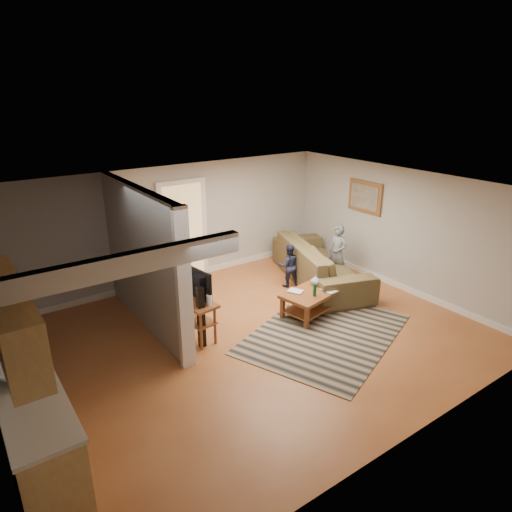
{
  "coord_description": "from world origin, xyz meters",
  "views": [
    {
      "loc": [
        -3.77,
        -5.54,
        3.99
      ],
      "look_at": [
        0.69,
        0.79,
        1.1
      ],
      "focal_mm": 32.0,
      "sensor_mm": 36.0,
      "label": 1
    }
  ],
  "objects_px": {
    "coffee_table": "(313,295)",
    "toddler": "(288,286)",
    "speaker_left": "(201,317)",
    "toy_basket": "(168,299)",
    "sofa": "(319,281)",
    "speaker_right": "(131,272)",
    "tv_console": "(190,301)",
    "child": "(336,279)"
  },
  "relations": [
    {
      "from": "speaker_left",
      "to": "child",
      "type": "height_order",
      "value": "speaker_left"
    },
    {
      "from": "coffee_table",
      "to": "toddler",
      "type": "distance_m",
      "value": 1.35
    },
    {
      "from": "speaker_left",
      "to": "toddler",
      "type": "bearing_deg",
      "value": 25.82
    },
    {
      "from": "speaker_right",
      "to": "child",
      "type": "relative_size",
      "value": 0.89
    },
    {
      "from": "speaker_right",
      "to": "child",
      "type": "height_order",
      "value": "speaker_right"
    },
    {
      "from": "tv_console",
      "to": "toy_basket",
      "type": "height_order",
      "value": "tv_console"
    },
    {
      "from": "speaker_left",
      "to": "toy_basket",
      "type": "bearing_deg",
      "value": 88.56
    },
    {
      "from": "speaker_left",
      "to": "toy_basket",
      "type": "distance_m",
      "value": 1.68
    },
    {
      "from": "toddler",
      "to": "sofa",
      "type": "bearing_deg",
      "value": -174.23
    },
    {
      "from": "tv_console",
      "to": "speaker_right",
      "type": "height_order",
      "value": "speaker_right"
    },
    {
      "from": "sofa",
      "to": "toy_basket",
      "type": "distance_m",
      "value": 3.3
    },
    {
      "from": "toy_basket",
      "to": "toddler",
      "type": "distance_m",
      "value": 2.57
    },
    {
      "from": "toddler",
      "to": "speaker_left",
      "type": "bearing_deg",
      "value": 43.44
    },
    {
      "from": "toy_basket",
      "to": "child",
      "type": "height_order",
      "value": "child"
    },
    {
      "from": "sofa",
      "to": "coffee_table",
      "type": "height_order",
      "value": "coffee_table"
    },
    {
      "from": "tv_console",
      "to": "speaker_left",
      "type": "height_order",
      "value": "speaker_left"
    },
    {
      "from": "speaker_right",
      "to": "toddler",
      "type": "distance_m",
      "value": 3.25
    },
    {
      "from": "sofa",
      "to": "tv_console",
      "type": "xyz_separation_m",
      "value": [
        -3.34,
        -0.46,
        0.64
      ]
    },
    {
      "from": "coffee_table",
      "to": "speaker_left",
      "type": "distance_m",
      "value": 2.25
    },
    {
      "from": "speaker_left",
      "to": "toy_basket",
      "type": "xyz_separation_m",
      "value": [
        0.16,
        1.63,
        -0.36
      ]
    },
    {
      "from": "coffee_table",
      "to": "child",
      "type": "xyz_separation_m",
      "value": [
        1.52,
        0.92,
        -0.36
      ]
    },
    {
      "from": "sofa",
      "to": "speaker_right",
      "type": "xyz_separation_m",
      "value": [
        -3.6,
        1.58,
        0.54
      ]
    },
    {
      "from": "speaker_left",
      "to": "toy_basket",
      "type": "relative_size",
      "value": 2.37
    },
    {
      "from": "child",
      "to": "speaker_right",
      "type": "bearing_deg",
      "value": -121.23
    },
    {
      "from": "toy_basket",
      "to": "toddler",
      "type": "xyz_separation_m",
      "value": [
        2.5,
        -0.58,
        -0.16
      ]
    },
    {
      "from": "coffee_table",
      "to": "toy_basket",
      "type": "height_order",
      "value": "coffee_table"
    },
    {
      "from": "tv_console",
      "to": "speaker_left",
      "type": "distance_m",
      "value": 0.41
    },
    {
      "from": "toy_basket",
      "to": "child",
      "type": "distance_m",
      "value": 3.71
    },
    {
      "from": "sofa",
      "to": "tv_console",
      "type": "distance_m",
      "value": 3.43
    },
    {
      "from": "sofa",
      "to": "toy_basket",
      "type": "height_order",
      "value": "sofa"
    },
    {
      "from": "speaker_right",
      "to": "toy_basket",
      "type": "relative_size",
      "value": 2.45
    },
    {
      "from": "tv_console",
      "to": "toddler",
      "type": "relative_size",
      "value": 1.26
    },
    {
      "from": "coffee_table",
      "to": "speaker_left",
      "type": "bearing_deg",
      "value": 175.64
    },
    {
      "from": "sofa",
      "to": "tv_console",
      "type": "bearing_deg",
      "value": 116.51
    },
    {
      "from": "coffee_table",
      "to": "toy_basket",
      "type": "xyz_separation_m",
      "value": [
        -2.08,
        1.8,
        -0.2
      ]
    },
    {
      "from": "sofa",
      "to": "speaker_left",
      "type": "relative_size",
      "value": 2.83
    },
    {
      "from": "speaker_right",
      "to": "toddler",
      "type": "xyz_separation_m",
      "value": [
        2.9,
        -1.37,
        -0.54
      ]
    },
    {
      "from": "coffee_table",
      "to": "toddler",
      "type": "bearing_deg",
      "value": 71.3
    },
    {
      "from": "toy_basket",
      "to": "toddler",
      "type": "bearing_deg",
      "value": -12.99
    },
    {
      "from": "speaker_left",
      "to": "toddler",
      "type": "height_order",
      "value": "speaker_left"
    },
    {
      "from": "toddler",
      "to": "tv_console",
      "type": "bearing_deg",
      "value": 35.79
    },
    {
      "from": "sofa",
      "to": "toddler",
      "type": "distance_m",
      "value": 0.73
    }
  ]
}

